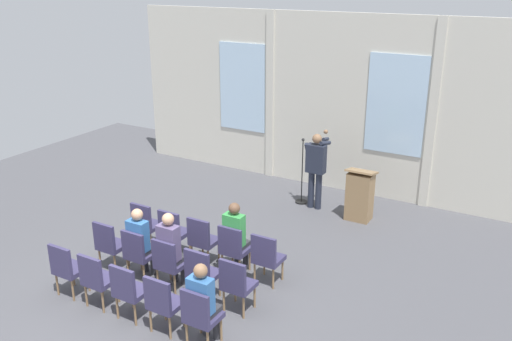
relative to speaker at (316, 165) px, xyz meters
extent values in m
plane|color=#4C4C51|center=(-0.70, -5.08, -1.01)|extent=(16.83, 16.83, 0.00)
cube|color=beige|center=(-0.70, 1.39, 1.09)|extent=(9.99, 0.10, 4.20)
cube|color=silver|center=(-2.70, 1.33, 1.25)|extent=(1.32, 0.04, 2.24)
cube|color=beige|center=(-1.89, 1.33, 1.09)|extent=(0.20, 0.08, 4.20)
cube|color=silver|center=(1.29, 1.33, 1.25)|extent=(1.32, 0.04, 2.24)
cube|color=beige|center=(2.11, 1.33, 1.09)|extent=(0.20, 0.08, 4.20)
cylinder|color=#232838|center=(-0.09, -0.02, -0.58)|extent=(0.14, 0.14, 0.85)
cylinder|color=#232838|center=(0.09, -0.02, -0.58)|extent=(0.14, 0.14, 0.85)
cube|color=#232838|center=(0.00, -0.02, 0.16)|extent=(0.42, 0.22, 0.64)
cube|color=#B28C19|center=(0.00, 0.10, 0.24)|extent=(0.06, 0.01, 0.38)
sphere|color=#8C6647|center=(0.00, -0.01, 0.62)|extent=(0.21, 0.21, 0.21)
cylinder|color=#232838|center=(-0.24, 0.06, 0.26)|extent=(0.09, 0.28, 0.45)
cylinder|color=#232838|center=(0.15, 0.12, 0.51)|extent=(0.15, 0.36, 0.15)
cylinder|color=#232838|center=(0.10, 0.25, 0.55)|extent=(0.11, 0.34, 0.15)
sphere|color=#8C6647|center=(-0.01, 0.51, 0.64)|extent=(0.10, 0.10, 0.10)
cylinder|color=black|center=(-0.38, 0.11, -1.00)|extent=(0.28, 0.28, 0.03)
cylinder|color=black|center=(-0.38, 0.11, -0.26)|extent=(0.02, 0.02, 1.45)
sphere|color=#262626|center=(-0.38, 0.11, 0.51)|extent=(0.07, 0.07, 0.07)
cube|color=#93724C|center=(1.08, -0.10, -0.49)|extent=(0.52, 0.40, 1.05)
cube|color=#93724C|center=(1.08, -0.08, 0.08)|extent=(0.60, 0.48, 0.14)
cylinder|color=olive|center=(-1.84, -3.14, -0.81)|extent=(0.04, 0.04, 0.40)
cylinder|color=olive|center=(-2.20, -3.14, -0.81)|extent=(0.04, 0.04, 0.40)
cylinder|color=olive|center=(-1.84, -3.48, -0.81)|extent=(0.04, 0.04, 0.40)
cylinder|color=olive|center=(-2.20, -3.48, -0.81)|extent=(0.04, 0.04, 0.40)
cube|color=#383356|center=(-2.02, -3.31, -0.57)|extent=(0.46, 0.44, 0.08)
cube|color=#383356|center=(-2.02, -3.50, -0.30)|extent=(0.46, 0.06, 0.46)
cylinder|color=olive|center=(-1.18, -3.14, -0.81)|extent=(0.04, 0.04, 0.40)
cylinder|color=olive|center=(-1.54, -3.14, -0.81)|extent=(0.04, 0.04, 0.40)
cylinder|color=olive|center=(-1.18, -3.48, -0.81)|extent=(0.04, 0.04, 0.40)
cylinder|color=olive|center=(-1.54, -3.48, -0.81)|extent=(0.04, 0.04, 0.40)
cube|color=#383356|center=(-1.36, -3.31, -0.57)|extent=(0.46, 0.44, 0.08)
cube|color=#383356|center=(-1.36, -3.50, -0.30)|extent=(0.46, 0.06, 0.46)
cylinder|color=olive|center=(-0.52, -3.14, -0.81)|extent=(0.04, 0.04, 0.40)
cylinder|color=olive|center=(-0.88, -3.14, -0.81)|extent=(0.04, 0.04, 0.40)
cylinder|color=olive|center=(-0.52, -3.48, -0.81)|extent=(0.04, 0.04, 0.40)
cylinder|color=olive|center=(-0.88, -3.48, -0.81)|extent=(0.04, 0.04, 0.40)
cube|color=#383356|center=(-0.70, -3.31, -0.57)|extent=(0.46, 0.44, 0.08)
cube|color=#383356|center=(-0.70, -3.50, -0.30)|extent=(0.46, 0.06, 0.46)
cylinder|color=olive|center=(0.14, -3.14, -0.81)|extent=(0.04, 0.04, 0.40)
cylinder|color=olive|center=(-0.22, -3.14, -0.81)|extent=(0.04, 0.04, 0.40)
cylinder|color=olive|center=(0.14, -3.48, -0.81)|extent=(0.04, 0.04, 0.40)
cylinder|color=olive|center=(-0.22, -3.48, -0.81)|extent=(0.04, 0.04, 0.40)
cube|color=#383356|center=(-0.04, -3.31, -0.57)|extent=(0.46, 0.44, 0.08)
cube|color=#383356|center=(-0.04, -3.50, -0.30)|extent=(0.46, 0.06, 0.46)
cylinder|color=#2D2D33|center=(-0.13, -3.13, -0.79)|extent=(0.10, 0.10, 0.44)
cylinder|color=#2D2D33|center=(0.05, -3.13, -0.79)|extent=(0.10, 0.10, 0.44)
cube|color=#2D2D33|center=(-0.04, -3.25, -0.51)|extent=(0.34, 0.36, 0.12)
cube|color=green|center=(-0.04, -3.36, -0.16)|extent=(0.36, 0.20, 0.57)
sphere|color=brown|center=(-0.04, -3.34, 0.23)|extent=(0.20, 0.20, 0.20)
cylinder|color=olive|center=(0.80, -3.14, -0.81)|extent=(0.04, 0.04, 0.40)
cylinder|color=olive|center=(0.44, -3.14, -0.81)|extent=(0.04, 0.04, 0.40)
cylinder|color=olive|center=(0.80, -3.48, -0.81)|extent=(0.04, 0.04, 0.40)
cylinder|color=olive|center=(0.44, -3.48, -0.81)|extent=(0.04, 0.04, 0.40)
cube|color=#383356|center=(0.62, -3.31, -0.57)|extent=(0.46, 0.44, 0.08)
cube|color=#383356|center=(0.62, -3.50, -0.30)|extent=(0.46, 0.06, 0.46)
cylinder|color=olive|center=(-1.84, -4.10, -0.81)|extent=(0.04, 0.04, 0.40)
cylinder|color=olive|center=(-2.20, -4.10, -0.81)|extent=(0.04, 0.04, 0.40)
cylinder|color=olive|center=(-1.84, -4.44, -0.81)|extent=(0.04, 0.04, 0.40)
cylinder|color=olive|center=(-2.20, -4.44, -0.81)|extent=(0.04, 0.04, 0.40)
cube|color=#383356|center=(-2.02, -4.27, -0.57)|extent=(0.46, 0.44, 0.08)
cube|color=#383356|center=(-2.02, -4.46, -0.30)|extent=(0.46, 0.06, 0.46)
cylinder|color=olive|center=(-1.18, -4.10, -0.81)|extent=(0.04, 0.04, 0.40)
cylinder|color=olive|center=(-1.54, -4.10, -0.81)|extent=(0.04, 0.04, 0.40)
cylinder|color=olive|center=(-1.18, -4.44, -0.81)|extent=(0.04, 0.04, 0.40)
cylinder|color=olive|center=(-1.54, -4.44, -0.81)|extent=(0.04, 0.04, 0.40)
cube|color=#383356|center=(-1.36, -4.27, -0.57)|extent=(0.46, 0.44, 0.08)
cube|color=#383356|center=(-1.36, -4.46, -0.30)|extent=(0.46, 0.06, 0.46)
cylinder|color=#2D2D33|center=(-1.45, -4.09, -0.79)|extent=(0.10, 0.10, 0.44)
cylinder|color=#2D2D33|center=(-1.27, -4.09, -0.79)|extent=(0.10, 0.10, 0.44)
cube|color=#2D2D33|center=(-1.36, -4.21, -0.51)|extent=(0.34, 0.36, 0.12)
cube|color=#3366A5|center=(-1.36, -4.32, -0.18)|extent=(0.36, 0.20, 0.54)
sphere|color=tan|center=(-1.36, -4.30, 0.20)|extent=(0.20, 0.20, 0.20)
cylinder|color=olive|center=(-0.52, -4.10, -0.81)|extent=(0.04, 0.04, 0.40)
cylinder|color=olive|center=(-0.88, -4.10, -0.81)|extent=(0.04, 0.04, 0.40)
cylinder|color=olive|center=(-0.52, -4.44, -0.81)|extent=(0.04, 0.04, 0.40)
cylinder|color=olive|center=(-0.88, -4.44, -0.81)|extent=(0.04, 0.04, 0.40)
cube|color=#383356|center=(-0.70, -4.27, -0.57)|extent=(0.46, 0.44, 0.08)
cube|color=#383356|center=(-0.70, -4.46, -0.30)|extent=(0.46, 0.06, 0.46)
cylinder|color=#2D2D33|center=(-0.79, -4.09, -0.79)|extent=(0.10, 0.10, 0.44)
cylinder|color=#2D2D33|center=(-0.61, -4.09, -0.79)|extent=(0.10, 0.10, 0.44)
cube|color=#2D2D33|center=(-0.70, -4.21, -0.51)|extent=(0.34, 0.36, 0.12)
cube|color=#594C72|center=(-0.70, -4.32, -0.15)|extent=(0.36, 0.20, 0.61)
sphere|color=tan|center=(-0.70, -4.30, 0.27)|extent=(0.20, 0.20, 0.20)
cylinder|color=olive|center=(0.14, -4.10, -0.81)|extent=(0.04, 0.04, 0.40)
cylinder|color=olive|center=(-0.22, -4.10, -0.81)|extent=(0.04, 0.04, 0.40)
cylinder|color=olive|center=(0.14, -4.44, -0.81)|extent=(0.04, 0.04, 0.40)
cylinder|color=olive|center=(-0.22, -4.44, -0.81)|extent=(0.04, 0.04, 0.40)
cube|color=#383356|center=(-0.04, -4.27, -0.57)|extent=(0.46, 0.44, 0.08)
cube|color=#383356|center=(-0.04, -4.46, -0.30)|extent=(0.46, 0.06, 0.46)
cylinder|color=olive|center=(0.80, -4.10, -0.81)|extent=(0.04, 0.04, 0.40)
cylinder|color=olive|center=(0.44, -4.10, -0.81)|extent=(0.04, 0.04, 0.40)
cylinder|color=olive|center=(0.80, -4.44, -0.81)|extent=(0.04, 0.04, 0.40)
cylinder|color=olive|center=(0.44, -4.44, -0.81)|extent=(0.04, 0.04, 0.40)
cube|color=#383356|center=(0.62, -4.27, -0.57)|extent=(0.46, 0.44, 0.08)
cube|color=#383356|center=(0.62, -4.46, -0.30)|extent=(0.46, 0.06, 0.46)
cylinder|color=olive|center=(-1.84, -5.07, -0.81)|extent=(0.04, 0.04, 0.40)
cylinder|color=olive|center=(-2.20, -5.07, -0.81)|extent=(0.04, 0.04, 0.40)
cylinder|color=olive|center=(-1.84, -5.41, -0.81)|extent=(0.04, 0.04, 0.40)
cylinder|color=olive|center=(-2.20, -5.41, -0.81)|extent=(0.04, 0.04, 0.40)
cube|color=#383356|center=(-2.02, -5.24, -0.57)|extent=(0.46, 0.44, 0.08)
cube|color=#383356|center=(-2.02, -5.43, -0.30)|extent=(0.46, 0.06, 0.46)
cylinder|color=olive|center=(-1.18, -5.07, -0.81)|extent=(0.04, 0.04, 0.40)
cylinder|color=olive|center=(-1.54, -5.07, -0.81)|extent=(0.04, 0.04, 0.40)
cylinder|color=olive|center=(-1.18, -5.41, -0.81)|extent=(0.04, 0.04, 0.40)
cylinder|color=olive|center=(-1.54, -5.41, -0.81)|extent=(0.04, 0.04, 0.40)
cube|color=#383356|center=(-1.36, -5.24, -0.57)|extent=(0.46, 0.44, 0.08)
cube|color=#383356|center=(-1.36, -5.43, -0.30)|extent=(0.46, 0.06, 0.46)
cylinder|color=olive|center=(-0.52, -5.07, -0.81)|extent=(0.04, 0.04, 0.40)
cylinder|color=olive|center=(-0.88, -5.07, -0.81)|extent=(0.04, 0.04, 0.40)
cylinder|color=olive|center=(-0.52, -5.41, -0.81)|extent=(0.04, 0.04, 0.40)
cylinder|color=olive|center=(-0.88, -5.41, -0.81)|extent=(0.04, 0.04, 0.40)
cube|color=#383356|center=(-0.70, -5.24, -0.57)|extent=(0.46, 0.44, 0.08)
cube|color=#383356|center=(-0.70, -5.43, -0.30)|extent=(0.46, 0.06, 0.46)
cylinder|color=olive|center=(0.14, -5.07, -0.81)|extent=(0.04, 0.04, 0.40)
cylinder|color=olive|center=(-0.22, -5.07, -0.81)|extent=(0.04, 0.04, 0.40)
cylinder|color=olive|center=(0.14, -5.41, -0.81)|extent=(0.04, 0.04, 0.40)
cylinder|color=olive|center=(-0.22, -5.41, -0.81)|extent=(0.04, 0.04, 0.40)
cube|color=#383356|center=(-0.04, -5.24, -0.57)|extent=(0.46, 0.44, 0.08)
cube|color=#383356|center=(-0.04, -5.43, -0.30)|extent=(0.46, 0.06, 0.46)
cylinder|color=olive|center=(0.80, -5.07, -0.81)|extent=(0.04, 0.04, 0.40)
cylinder|color=olive|center=(0.44, -5.07, -0.81)|extent=(0.04, 0.04, 0.40)
cylinder|color=olive|center=(0.44, -5.41, -0.81)|extent=(0.04, 0.04, 0.40)
cube|color=#383356|center=(0.62, -5.24, -0.57)|extent=(0.46, 0.44, 0.08)
cube|color=#383356|center=(0.62, -5.43, -0.30)|extent=(0.46, 0.06, 0.46)
cylinder|color=#2D2D33|center=(0.53, -5.06, -0.79)|extent=(0.10, 0.10, 0.44)
cylinder|color=#2D2D33|center=(0.71, -5.06, -0.79)|extent=(0.10, 0.10, 0.44)
cube|color=#2D2D33|center=(0.62, -5.18, -0.51)|extent=(0.34, 0.36, 0.12)
cube|color=#3366A5|center=(0.62, -5.29, -0.19)|extent=(0.36, 0.20, 0.53)
sphere|color=#8C6647|center=(0.62, -5.27, 0.19)|extent=(0.20, 0.20, 0.20)
camera|label=1|loc=(4.54, -10.57, 4.02)|focal=38.44mm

